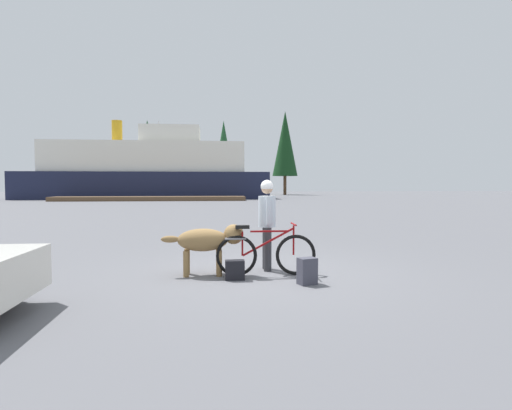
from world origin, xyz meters
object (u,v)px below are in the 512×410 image
at_px(backpack, 307,271).
at_px(person_cyclist, 267,216).
at_px(bicycle, 266,254).
at_px(handbag_pannier, 235,270).
at_px(sailboat_moored, 160,193).
at_px(dog, 208,241).
at_px(ferry_boat, 148,172).

bearing_deg(backpack, person_cyclist, 112.87).
height_order(bicycle, handbag_pannier, bicycle).
bearing_deg(sailboat_moored, person_cyclist, -80.43).
relative_size(dog, sailboat_moored, 0.16).
xyz_separation_m(person_cyclist, ferry_boat, (-8.04, 39.56, 1.95)).
relative_size(person_cyclist, sailboat_moored, 0.19).
relative_size(person_cyclist, dog, 1.16).
xyz_separation_m(person_cyclist, handbag_pannier, (-0.63, -0.74, -0.84)).
height_order(bicycle, backpack, bicycle).
bearing_deg(ferry_boat, handbag_pannier, -79.58).
height_order(bicycle, sailboat_moored, sailboat_moored).
bearing_deg(bicycle, dog, 171.05).
distance_m(person_cyclist, backpack, 1.50).
height_order(bicycle, ferry_boat, ferry_boat).
bearing_deg(handbag_pannier, dog, 136.97).
distance_m(person_cyclist, dog, 1.20).
bearing_deg(handbag_pannier, ferry_boat, 100.42).
height_order(person_cyclist, sailboat_moored, sailboat_moored).
distance_m(bicycle, backpack, 0.92).
height_order(bicycle, person_cyclist, person_cyclist).
height_order(handbag_pannier, sailboat_moored, sailboat_moored).
distance_m(bicycle, ferry_boat, 40.90).
height_order(person_cyclist, dog, person_cyclist).
distance_m(bicycle, person_cyclist, 0.78).
xyz_separation_m(handbag_pannier, sailboat_moored, (-6.74, 44.44, 0.36)).
height_order(dog, backpack, dog).
relative_size(dog, ferry_boat, 0.05).
bearing_deg(sailboat_moored, handbag_pannier, -81.38).
xyz_separation_m(dog, ferry_boat, (-6.96, 39.88, 2.34)).
xyz_separation_m(bicycle, person_cyclist, (0.09, 0.48, 0.61)).
xyz_separation_m(person_cyclist, dog, (-1.08, -0.32, -0.39)).
distance_m(person_cyclist, handbag_pannier, 1.29).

